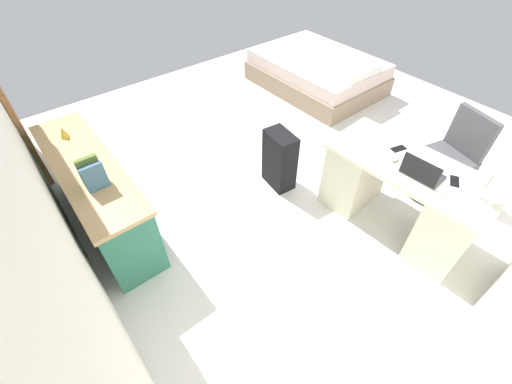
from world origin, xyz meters
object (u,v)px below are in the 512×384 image
(office_chair, at_px, (448,161))
(cell_phone_by_mouse, at_px, (398,149))
(cell_phone_near_laptop, at_px, (455,181))
(figurine_small, at_px, (63,133))
(suitcase_black, at_px, (280,160))
(desk, at_px, (400,195))
(credenza, at_px, (98,194))
(laptop, at_px, (422,172))
(computer_mouse, at_px, (395,159))
(bed, at_px, (317,72))
(desk_lamp, at_px, (489,171))

(office_chair, height_order, cell_phone_by_mouse, office_chair)
(cell_phone_near_laptop, distance_m, figurine_small, 3.47)
(suitcase_black, bearing_deg, figurine_small, 63.14)
(desk, bearing_deg, credenza, 50.84)
(credenza, distance_m, figurine_small, 0.66)
(laptop, relative_size, computer_mouse, 3.24)
(desk, xyz_separation_m, laptop, (-0.12, 0.09, 0.41))
(desk, height_order, office_chair, office_chair)
(credenza, distance_m, computer_mouse, 2.72)
(cell_phone_near_laptop, bearing_deg, office_chair, -95.80)
(desk, height_order, cell_phone_near_laptop, cell_phone_near_laptop)
(cell_phone_by_mouse, bearing_deg, cell_phone_near_laptop, -166.77)
(desk, bearing_deg, suitcase_black, 22.91)
(desk, bearing_deg, cell_phone_by_mouse, -24.55)
(bed, bearing_deg, office_chair, 164.19)
(cell_phone_near_laptop, bearing_deg, figurine_small, 11.83)
(desk, distance_m, figurine_small, 3.20)
(desk_lamp, bearing_deg, bed, -25.99)
(office_chair, relative_size, cell_phone_near_laptop, 6.91)
(suitcase_black, height_order, computer_mouse, computer_mouse)
(credenza, height_order, laptop, laptop)
(computer_mouse, bearing_deg, desk_lamp, -174.75)
(cell_phone_near_laptop, relative_size, desk_lamp, 0.39)
(credenza, height_order, cell_phone_by_mouse, cell_phone_by_mouse)
(cell_phone_by_mouse, distance_m, desk_lamp, 0.76)
(cell_phone_near_laptop, bearing_deg, suitcase_black, -8.30)
(suitcase_black, distance_m, figurine_small, 2.12)
(cell_phone_by_mouse, relative_size, desk_lamp, 0.39)
(computer_mouse, distance_m, desk_lamp, 0.70)
(computer_mouse, distance_m, cell_phone_by_mouse, 0.18)
(desk_lamp, bearing_deg, figurine_small, 38.64)
(office_chair, bearing_deg, figurine_small, 52.14)
(computer_mouse, bearing_deg, desk, -158.25)
(bed, bearing_deg, desk, 148.93)
(office_chair, height_order, cell_phone_near_laptop, office_chair)
(laptop, bearing_deg, credenza, 47.77)
(desk, xyz_separation_m, bed, (2.47, -1.49, -0.15))
(office_chair, xyz_separation_m, credenza, (1.82, 2.98, -0.04))
(credenza, xyz_separation_m, figurine_small, (0.50, 0.00, 0.43))
(bed, bearing_deg, cell_phone_by_mouse, 148.37)
(office_chair, relative_size, cell_phone_by_mouse, 6.91)
(cell_phone_by_mouse, bearing_deg, laptop, 165.65)
(bed, bearing_deg, credenza, 100.48)
(figurine_small, bearing_deg, laptop, -138.83)
(desk, bearing_deg, figurine_small, 43.86)
(desk, distance_m, desk_lamp, 0.80)
(cell_phone_by_mouse, bearing_deg, figurine_small, 62.76)
(desk_lamp, bearing_deg, office_chair, -57.21)
(suitcase_black, bearing_deg, computer_mouse, -150.61)
(office_chair, bearing_deg, bed, -15.81)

